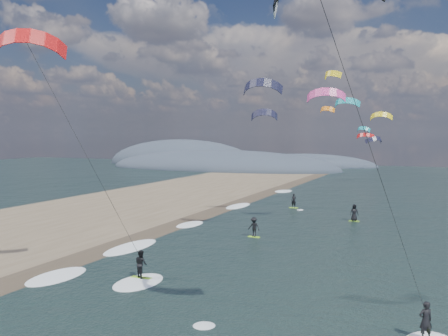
% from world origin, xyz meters
% --- Properties ---
extents(ground, '(260.00, 260.00, 0.00)m').
position_xyz_m(ground, '(0.00, 0.00, 0.00)').
color(ground, black).
rests_on(ground, ground).
extents(wet_sand_strip, '(3.00, 240.00, 0.00)m').
position_xyz_m(wet_sand_strip, '(-12.00, 10.00, 0.00)').
color(wet_sand_strip, '#382D23').
rests_on(wet_sand_strip, ground).
extents(coastal_hills, '(80.00, 41.00, 15.00)m').
position_xyz_m(coastal_hills, '(-44.84, 107.86, 0.00)').
color(coastal_hills, '#3D4756').
rests_on(coastal_hills, ground).
extents(kitesurfer_near_a, '(7.92, 8.70, 16.05)m').
position_xyz_m(kitesurfer_near_a, '(8.88, -0.38, 12.29)').
color(kitesurfer_near_a, '#A2F32A').
rests_on(kitesurfer_near_a, ground).
extents(kitesurfer_near_b, '(7.24, 9.01, 15.58)m').
position_xyz_m(kitesurfer_near_b, '(-7.43, 3.50, 10.37)').
color(kitesurfer_near_b, '#A2F32A').
rests_on(kitesurfer_near_b, ground).
extents(far_kitesurfers, '(9.54, 19.15, 1.83)m').
position_xyz_m(far_kitesurfers, '(-0.62, 29.91, 0.91)').
color(far_kitesurfers, '#A2F32A').
rests_on(far_kitesurfers, ground).
extents(bg_kite_field, '(13.13, 69.58, 10.48)m').
position_xyz_m(bg_kite_field, '(-0.31, 55.36, 12.05)').
color(bg_kite_field, red).
rests_on(bg_kite_field, ground).
extents(shoreline_surf, '(2.40, 79.40, 0.11)m').
position_xyz_m(shoreline_surf, '(-10.80, 14.75, 0.00)').
color(shoreline_surf, white).
rests_on(shoreline_surf, ground).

